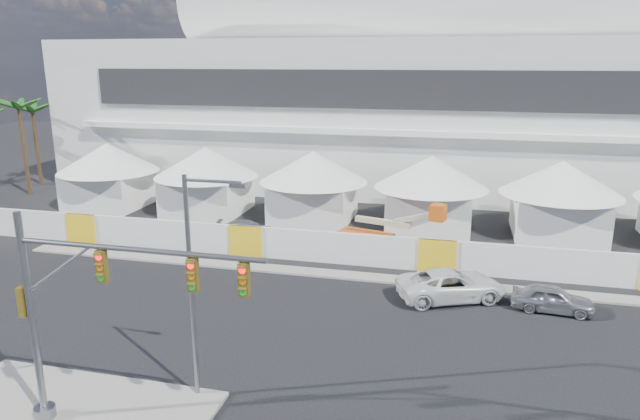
% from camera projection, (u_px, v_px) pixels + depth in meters
% --- Properties ---
extents(ground, '(160.00, 160.00, 0.00)m').
position_uv_depth(ground, '(259.00, 392.00, 21.70)').
color(ground, black).
rests_on(ground, ground).
extents(median_island, '(10.00, 5.00, 0.15)m').
position_uv_depth(median_island, '(70.00, 413.00, 20.24)').
color(median_island, gray).
rests_on(median_island, ground).
extents(stadium, '(80.00, 24.80, 21.98)m').
position_uv_depth(stadium, '(482.00, 88.00, 56.22)').
color(stadium, silver).
rests_on(stadium, ground).
extents(tent_row, '(53.40, 8.40, 5.40)m').
position_uv_depth(tent_row, '(371.00, 183.00, 43.30)').
color(tent_row, white).
rests_on(tent_row, ground).
extents(hoarding_fence, '(70.00, 0.25, 2.00)m').
position_uv_depth(hoarding_fence, '(437.00, 256.00, 33.67)').
color(hoarding_fence, white).
rests_on(hoarding_fence, ground).
extents(palm_cluster, '(10.60, 10.60, 8.55)m').
position_uv_depth(palm_cluster, '(34.00, 116.00, 55.32)').
color(palm_cluster, '#47331E').
rests_on(palm_cluster, ground).
extents(sedan_silver, '(1.89, 4.04, 1.34)m').
position_uv_depth(sedan_silver, '(552.00, 299.00, 28.48)').
color(sedan_silver, '#A0A1A5').
rests_on(sedan_silver, ground).
extents(pickup_curb, '(4.66, 6.22, 1.57)m').
position_uv_depth(pickup_curb, '(451.00, 285.00, 29.89)').
color(pickup_curb, white).
rests_on(pickup_curb, ground).
extents(lot_car_c, '(2.58, 4.61, 1.26)m').
position_uv_depth(lot_car_c, '(248.00, 230.00, 40.02)').
color(lot_car_c, '#99989D').
rests_on(lot_car_c, ground).
extents(traffic_mast, '(8.70, 0.72, 7.43)m').
position_uv_depth(traffic_mast, '(78.00, 315.00, 18.49)').
color(traffic_mast, slate).
rests_on(traffic_mast, median_island).
extents(streetlight_median, '(2.31, 0.23, 8.34)m').
position_uv_depth(streetlight_median, '(196.00, 273.00, 20.12)').
color(streetlight_median, slate).
rests_on(streetlight_median, median_island).
extents(boom_lift, '(7.35, 2.49, 3.63)m').
position_uv_depth(boom_lift, '(376.00, 235.00, 37.66)').
color(boom_lift, '#D65A14').
rests_on(boom_lift, ground).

